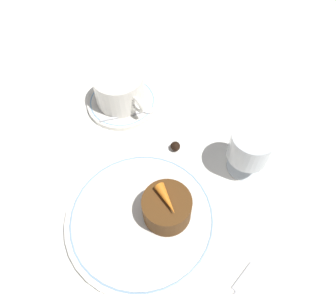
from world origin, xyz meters
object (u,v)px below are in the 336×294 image
dinner_plate (142,219)px  wine_glass (250,148)px  dessert_cake (167,208)px  coffee_cup (119,88)px

dinner_plate → wine_glass: 0.21m
dinner_plate → wine_glass: wine_glass is taller
dessert_cake → coffee_cup: bearing=159.8°
coffee_cup → dessert_cake: coffee_cup is taller
wine_glass → dessert_cake: (-0.02, -0.17, -0.02)m
coffee_cup → wine_glass: wine_glass is taller
coffee_cup → wine_glass: size_ratio=1.29×
wine_glass → dinner_plate: bearing=-101.3°
dinner_plate → dessert_cake: size_ratio=3.18×
wine_glass → dessert_cake: 0.17m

